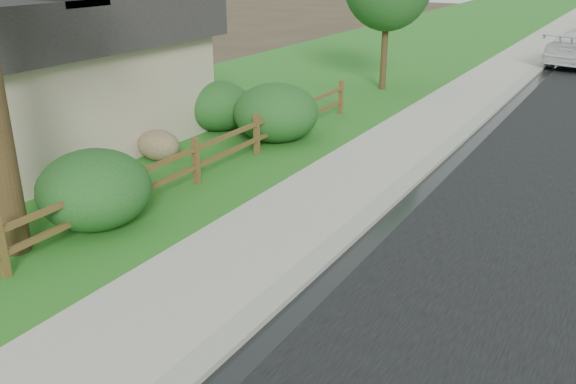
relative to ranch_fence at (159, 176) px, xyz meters
The scene contains 10 objects.
curb 28.88m from the ranch_fence, 82.04° to the left, with size 0.40×90.00×0.12m, color gray.
wet_gutter 28.94m from the ranch_fence, 81.35° to the left, with size 0.50×90.00×0.00m, color black.
sidewalk 28.73m from the ranch_fence, 84.61° to the left, with size 2.20×90.00×0.10m, color gray.
grass_strip 28.62m from the ranch_fence, 88.40° to the left, with size 1.60×90.00×0.06m, color #2D611B.
lawn_near 28.94m from the ranch_fence, 98.75° to the left, with size 9.00×90.00×0.04m, color #2D611B.
ranch_fence is the anchor object (origin of this frame).
boulder 2.87m from the ranch_fence, 132.11° to the left, with size 1.14×0.86×0.76m, color brown.
shrub_b 1.44m from the ranch_fence, 102.07° to the right, with size 2.09×2.09×1.47m, color #1A4017.
shrub_c 5.59m from the ranch_fence, 114.21° to the left, with size 1.94×1.94×1.40m, color #1A4017.
shrub_d 5.03m from the ranch_fence, 93.42° to the left, with size 2.30×2.30×1.57m, color #1A4017.
Camera 1 is at (4.50, -2.20, 4.84)m, focal length 38.00 mm.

